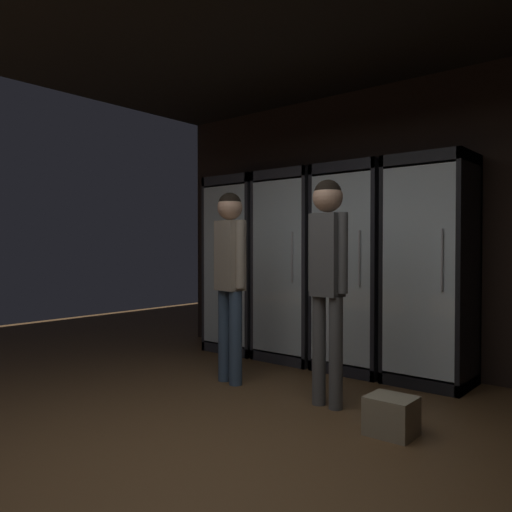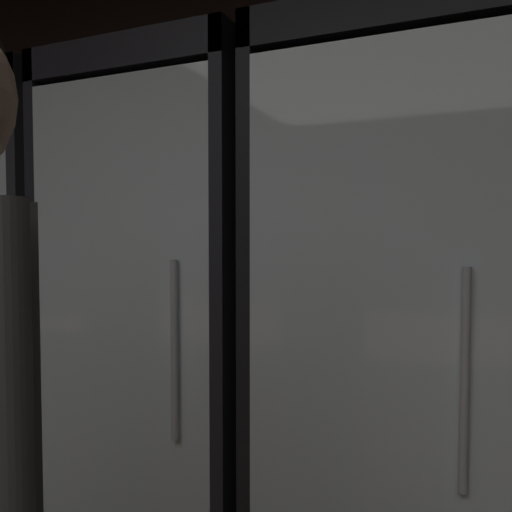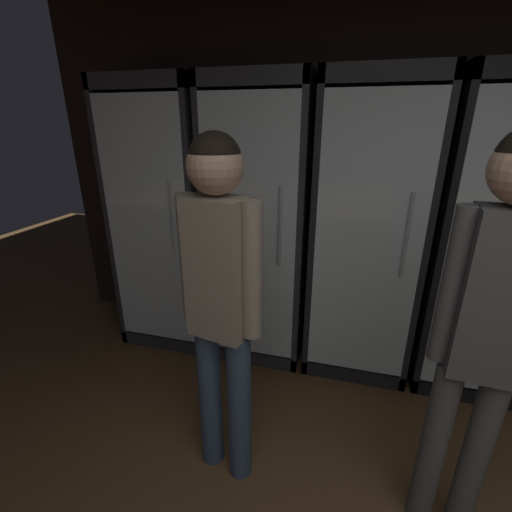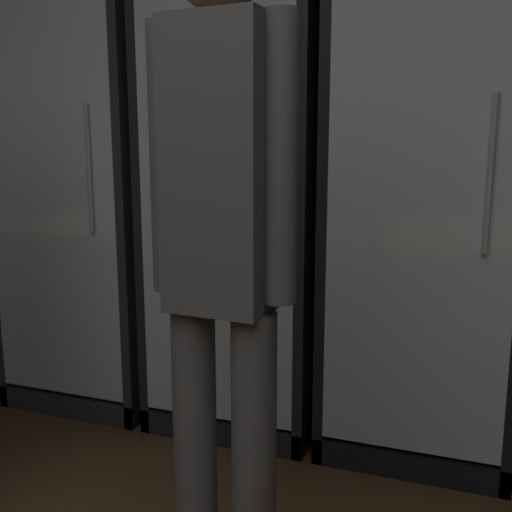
{
  "view_description": "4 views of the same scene",
  "coord_description": "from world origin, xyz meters",
  "px_view_note": "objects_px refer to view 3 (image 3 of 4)",
  "views": [
    {
      "loc": [
        0.84,
        1.53,
        1.55
      ],
      "look_at": [
        -0.42,
        2.44,
        1.19
      ],
      "focal_mm": 32.25,
      "sensor_mm": 36.0,
      "label": 1
    },
    {
      "loc": [
        -0.34,
        0.47,
        1.19
      ],
      "look_at": [
        -0.72,
        2.58,
        1.3
      ],
      "focal_mm": 35.8,
      "sensor_mm": 36.0,
      "label": 2
    },
    {
      "loc": [
        -1.72,
        1.62,
        1.38
      ],
      "look_at": [
        -0.41,
        2.63,
        0.9
      ],
      "focal_mm": 32.17,
      "sensor_mm": 36.0,
      "label": 3
    },
    {
      "loc": [
        1.26,
        0.66,
        1.31
      ],
      "look_at": [
        0.33,
        2.49,
        0.98
      ],
      "focal_mm": 31.1,
      "sensor_mm": 36.0,
      "label": 4
    }
  ],
  "objects_px": {
    "cooler_left": "(42,268)",
    "cooler_center": "(230,223)",
    "cooler_right": "(326,200)",
    "cooler_far_right": "(385,184)"
  },
  "relations": [
    {
      "from": "cooler_right",
      "to": "cooler_far_right",
      "type": "xyz_separation_m",
      "value": [
        0.74,
        -0.0,
        0.01
      ]
    },
    {
      "from": "cooler_left",
      "to": "cooler_center",
      "type": "relative_size",
      "value": 1.0
    },
    {
      "from": "cooler_right",
      "to": "cooler_far_right",
      "type": "relative_size",
      "value": 1.0
    },
    {
      "from": "cooler_far_right",
      "to": "cooler_left",
      "type": "bearing_deg",
      "value": 180.0
    },
    {
      "from": "cooler_left",
      "to": "cooler_right",
      "type": "bearing_deg",
      "value": 0.06
    },
    {
      "from": "cooler_left",
      "to": "cooler_center",
      "type": "bearing_deg",
      "value": 0.08
    },
    {
      "from": "cooler_left",
      "to": "cooler_far_right",
      "type": "relative_size",
      "value": 1.0
    },
    {
      "from": "cooler_right",
      "to": "cooler_far_right",
      "type": "bearing_deg",
      "value": -0.12
    },
    {
      "from": "cooler_left",
      "to": "cooler_far_right",
      "type": "bearing_deg",
      "value": -0.0
    },
    {
      "from": "cooler_center",
      "to": "cooler_far_right",
      "type": "height_order",
      "value": "same"
    }
  ]
}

